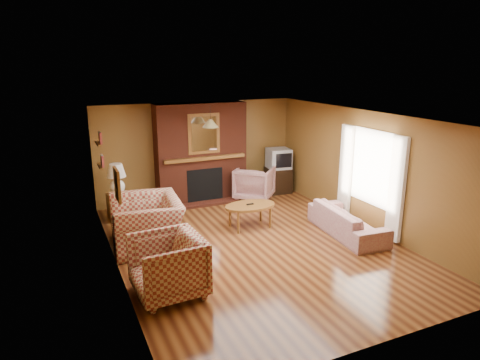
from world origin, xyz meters
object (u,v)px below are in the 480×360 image
floral_sofa (347,221)px  table_lamp (117,177)px  floral_armchair (254,183)px  tv_stand (278,180)px  plaid_armchair (168,266)px  crt_tv (279,158)px  plaid_loveseat (147,223)px  coffee_table (250,207)px  side_table (119,207)px  fireplace (201,153)px

floral_sofa → table_lamp: size_ratio=2.87×
floral_armchair → table_lamp: (-3.32, -0.08, 0.54)m
table_lamp → tv_stand: (4.15, 0.35, -0.62)m
plaid_armchair → crt_tv: bearing=130.8°
plaid_loveseat → coffee_table: plaid_loveseat is taller
floral_armchair → side_table: bearing=44.5°
floral_sofa → side_table: 4.84m
crt_tv → plaid_loveseat: bearing=-152.9°
floral_sofa → crt_tv: bearing=2.7°
floral_armchair → side_table: floral_armchair is taller
floral_armchair → floral_sofa: bearing=146.6°
plaid_loveseat → plaid_armchair: plaid_armchair is taller
plaid_armchair → floral_armchair: 4.79m
plaid_loveseat → floral_armchair: size_ratio=1.56×
table_lamp → plaid_armchair: bearing=-87.6°
fireplace → crt_tv: bearing=-5.3°
plaid_armchair → coffee_table: size_ratio=0.93×
plaid_armchair → floral_armchair: plaid_armchair is taller
table_lamp → plaid_loveseat: bearing=-81.4°
coffee_table → crt_tv: 2.65m
tv_stand → floral_sofa: bearing=-88.5°
plaid_armchair → tv_stand: (4.00, 3.86, -0.13)m
side_table → tv_stand: tv_stand is taller
plaid_loveseat → side_table: (-0.25, 1.65, -0.17)m
plaid_loveseat → side_table: bearing=-166.2°
tv_stand → plaid_armchair: bearing=-131.7°
tv_stand → floral_armchair: bearing=-157.6°
floral_sofa → crt_tv: 3.14m
tv_stand → table_lamp: bearing=-170.9°
fireplace → coffee_table: (0.30, -2.13, -0.74)m
plaid_armchair → crt_tv: size_ratio=1.62×
floral_armchair → coffee_table: 1.91m
plaid_loveseat → coffee_table: bearing=96.7°
plaid_loveseat → crt_tv: crt_tv is taller
coffee_table → fireplace: bearing=98.0°
tv_stand → fireplace: bearing=179.2°
plaid_loveseat → tv_stand: bearing=122.3°
floral_sofa → coffee_table: bearing=60.2°
fireplace → table_lamp: size_ratio=3.60×
table_lamp → tv_stand: table_lamp is taller
fireplace → floral_sofa: fireplace is taller
plaid_loveseat → fireplace: bearing=144.9°
floral_armchair → coffee_table: bearing=104.2°
table_lamp → crt_tv: table_lamp is taller
plaid_armchair → floral_armchair: (3.17, 3.59, -0.05)m
plaid_loveseat → floral_sofa: (3.75, -1.08, -0.18)m
plaid_armchair → plaid_loveseat: bearing=173.8°
plaid_armchair → crt_tv: (4.00, 3.85, 0.45)m
fireplace → side_table: 2.34m
side_table → tv_stand: (4.15, 0.35, 0.04)m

